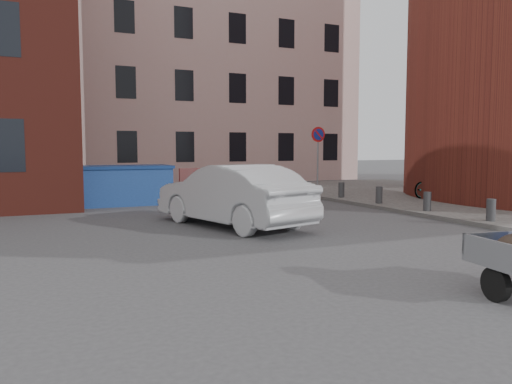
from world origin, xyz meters
name	(u,v)px	position (x,y,z in m)	size (l,w,h in m)	color
ground	(304,256)	(0.00, 0.00, 0.00)	(120.00, 120.00, 0.00)	#38383A
sidewalk	(507,204)	(10.00, 4.00, 0.06)	(9.00, 24.00, 0.12)	#474442
building_pink	(213,66)	(6.00, 22.00, 7.00)	(16.00, 8.00, 14.00)	beige
no_parking_sign	(318,146)	(6.00, 9.48, 2.01)	(0.60, 0.09, 2.65)	gray
bollards	(427,201)	(6.00, 3.40, 0.40)	(0.22, 9.02, 0.55)	#3A3A3D
barriers	(227,178)	(4.20, 15.00, 0.50)	(4.70, 0.18, 1.00)	red
dumpster	(123,185)	(-1.57, 9.72, 0.67)	(3.20, 1.66, 1.34)	navy
silver_car	(232,195)	(0.11, 3.79, 0.76)	(1.61, 4.63, 1.52)	#B2B5BA
bicycle	(433,185)	(8.96, 6.31, 0.59)	(0.63, 1.80, 0.94)	black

